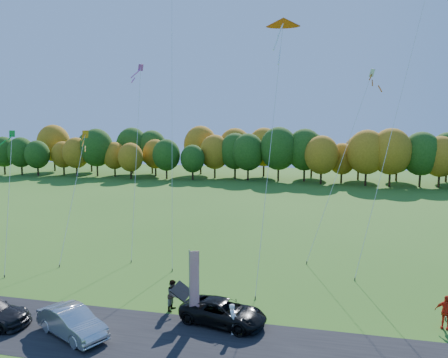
% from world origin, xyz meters
% --- Properties ---
extents(ground, '(160.00, 160.00, 0.00)m').
position_xyz_m(ground, '(0.00, 0.00, 0.00)').
color(ground, '#2F5F19').
extents(asphalt_strip, '(90.00, 6.00, 0.01)m').
position_xyz_m(asphalt_strip, '(0.00, -4.00, 0.01)').
color(asphalt_strip, black).
rests_on(asphalt_strip, ground).
extents(tree_line, '(116.00, 12.00, 10.00)m').
position_xyz_m(tree_line, '(0.00, 55.00, 0.00)').
color(tree_line, '#1E4711').
rests_on(tree_line, ground).
extents(black_suv, '(5.16, 3.23, 1.33)m').
position_xyz_m(black_suv, '(1.70, -1.46, 0.67)').
color(black_suv, black).
rests_on(black_suv, ground).
extents(silver_sedan, '(4.69, 3.36, 1.47)m').
position_xyz_m(silver_sedan, '(-5.62, -4.55, 0.73)').
color(silver_sedan, '#B7B6BB').
rests_on(silver_sedan, ground).
extents(person_tailgate_a, '(0.52, 0.66, 1.62)m').
position_xyz_m(person_tailgate_a, '(2.43, -2.43, 0.81)').
color(person_tailgate_a, white).
rests_on(person_tailgate_a, ground).
extents(person_tailgate_b, '(0.76, 0.94, 1.82)m').
position_xyz_m(person_tailgate_b, '(-1.57, -0.40, 0.91)').
color(person_tailgate_b, gray).
rests_on(person_tailgate_b, ground).
extents(person_east, '(1.16, 0.82, 1.83)m').
position_xyz_m(person_east, '(13.42, 0.72, 0.92)').
color(person_east, red).
rests_on(person_east, ground).
extents(feather_flag, '(0.52, 0.29, 4.23)m').
position_xyz_m(feather_flag, '(0.13, -1.88, 2.59)').
color(feather_flag, '#999999').
rests_on(feather_flag, ground).
extents(kite_delta_blue, '(5.06, 11.62, 31.45)m').
position_xyz_m(kite_delta_blue, '(-5.58, 11.10, 15.30)').
color(kite_delta_blue, '#4C3F33').
rests_on(kite_delta_blue, ground).
extents(kite_parafoil_orange, '(8.15, 11.48, 26.72)m').
position_xyz_m(kite_parafoil_orange, '(12.42, 12.45, 13.19)').
color(kite_parafoil_orange, '#4C3F33').
rests_on(kite_parafoil_orange, ground).
extents(kite_delta_red, '(2.72, 10.56, 20.14)m').
position_xyz_m(kite_delta_red, '(3.19, 7.60, 10.95)').
color(kite_delta_red, '#4C3F33').
rests_on(kite_delta_red, ground).
extents(kite_diamond_yellow, '(2.13, 7.63, 10.56)m').
position_xyz_m(kite_diamond_yellow, '(-13.35, 8.30, 5.08)').
color(kite_diamond_yellow, '#4C3F33').
rests_on(kite_diamond_yellow, ground).
extents(kite_diamond_green, '(1.96, 4.02, 10.59)m').
position_xyz_m(kite_diamond_green, '(-15.82, 3.68, 5.21)').
color(kite_diamond_green, '#4C3F33').
rests_on(kite_diamond_green, ground).
extents(kite_diamond_white, '(5.39, 6.66, 15.72)m').
position_xyz_m(kite_diamond_white, '(8.13, 12.92, 7.64)').
color(kite_diamond_white, '#4C3F33').
rests_on(kite_diamond_white, ground).
extents(kite_diamond_pink, '(2.40, 7.54, 16.40)m').
position_xyz_m(kite_diamond_pink, '(-8.66, 10.51, 8.04)').
color(kite_diamond_pink, '#4C3F33').
rests_on(kite_diamond_pink, ground).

